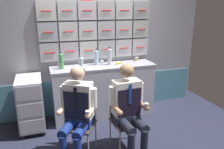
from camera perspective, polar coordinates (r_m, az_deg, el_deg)
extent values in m
cube|color=#242739|center=(3.53, 2.64, -18.20)|extent=(4.80, 4.80, 0.04)
cube|color=#9A9AA4|center=(4.30, -3.76, 4.41)|extent=(4.20, 0.06, 2.15)
cube|color=teal|center=(4.48, -3.46, -4.81)|extent=(4.12, 0.01, 0.69)
cube|color=#B0ADB2|center=(4.08, -15.58, 5.42)|extent=(0.32, 0.06, 0.32)
cylinder|color=red|center=(4.04, -15.55, 5.32)|extent=(0.18, 0.01, 0.01)
cube|color=#BCB4C0|center=(4.11, -10.76, 5.83)|extent=(0.32, 0.06, 0.32)
cylinder|color=red|center=(4.07, -10.68, 5.73)|extent=(0.18, 0.01, 0.01)
cube|color=silver|center=(4.17, -6.03, 6.19)|extent=(0.32, 0.06, 0.32)
cylinder|color=red|center=(4.13, -5.91, 6.10)|extent=(0.18, 0.01, 0.01)
cube|color=#B9BDBD|center=(4.25, -1.45, 6.50)|extent=(0.32, 0.06, 0.32)
cylinder|color=red|center=(4.22, -1.30, 6.41)|extent=(0.18, 0.01, 0.01)
cube|color=silver|center=(4.36, 2.92, 6.76)|extent=(0.32, 0.06, 0.32)
cylinder|color=red|center=(4.33, 3.10, 6.68)|extent=(0.18, 0.01, 0.01)
cube|color=silver|center=(4.50, 7.05, 6.97)|extent=(0.32, 0.06, 0.32)
cylinder|color=red|center=(4.47, 7.26, 6.89)|extent=(0.18, 0.01, 0.01)
cube|color=#A7B1BA|center=(4.03, -15.98, 10.30)|extent=(0.32, 0.06, 0.32)
cylinder|color=red|center=(3.99, -15.95, 10.24)|extent=(0.18, 0.01, 0.01)
cube|color=silver|center=(4.06, -11.03, 10.68)|extent=(0.32, 0.06, 0.32)
cylinder|color=red|center=(4.02, -10.96, 10.63)|extent=(0.18, 0.01, 0.01)
cube|color=silver|center=(4.12, -6.18, 10.98)|extent=(0.32, 0.06, 0.32)
cylinder|color=red|center=(4.08, -6.06, 10.93)|extent=(0.18, 0.01, 0.01)
cube|color=#BBBDC2|center=(4.20, -1.49, 11.20)|extent=(0.32, 0.06, 0.32)
cylinder|color=red|center=(4.17, -1.34, 11.15)|extent=(0.18, 0.01, 0.01)
cube|color=silver|center=(4.32, 2.99, 11.34)|extent=(0.32, 0.06, 0.32)
cylinder|color=red|center=(4.28, 3.18, 11.29)|extent=(0.18, 0.01, 0.01)
cube|color=beige|center=(4.45, 7.22, 11.41)|extent=(0.32, 0.06, 0.32)
cylinder|color=red|center=(4.42, 7.43, 11.36)|extent=(0.18, 0.01, 0.01)
cube|color=silver|center=(4.00, -16.40, 15.26)|extent=(0.32, 0.06, 0.32)
cylinder|color=red|center=(3.97, -16.38, 15.25)|extent=(0.18, 0.01, 0.01)
cube|color=silver|center=(4.03, -11.32, 15.62)|extent=(0.32, 0.06, 0.32)
cylinder|color=red|center=(4.00, -11.25, 15.61)|extent=(0.18, 0.01, 0.01)
cube|color=silver|center=(4.09, -6.34, 15.86)|extent=(0.32, 0.06, 0.32)
cylinder|color=red|center=(4.06, -6.22, 15.85)|extent=(0.18, 0.01, 0.01)
cube|color=silver|center=(4.18, -1.53, 15.98)|extent=(0.32, 0.06, 0.32)
cylinder|color=red|center=(4.14, -1.37, 15.97)|extent=(0.18, 0.01, 0.01)
cube|color=silver|center=(4.29, 3.06, 15.99)|extent=(0.32, 0.06, 0.32)
cylinder|color=red|center=(4.26, 3.26, 15.98)|extent=(0.18, 0.01, 0.01)
cube|color=#A9B1B2|center=(4.43, 7.39, 15.91)|extent=(0.32, 0.06, 0.32)
cylinder|color=red|center=(4.40, 7.62, 15.90)|extent=(0.18, 0.01, 0.01)
cube|color=red|center=(4.11, -6.23, 18.03)|extent=(0.20, 0.02, 0.05)
cube|color=#B5B7C7|center=(4.22, -2.13, -4.33)|extent=(1.85, 0.52, 0.96)
cube|color=#A5A8B7|center=(4.06, -2.20, 2.15)|extent=(1.88, 0.53, 0.03)
sphere|color=black|center=(3.94, -21.60, -14.47)|extent=(0.07, 0.07, 0.07)
sphere|color=black|center=(3.92, -16.95, -14.09)|extent=(0.07, 0.07, 0.07)
sphere|color=black|center=(4.42, -21.30, -10.82)|extent=(0.07, 0.07, 0.07)
sphere|color=black|center=(4.41, -17.23, -10.47)|extent=(0.07, 0.07, 0.07)
cube|color=#BABBC6|center=(3.97, -19.91, -6.66)|extent=(0.40, 0.64, 0.83)
cube|color=#A6A7B2|center=(3.80, -19.54, -12.42)|extent=(0.35, 0.01, 0.22)
cube|color=#A6A7B2|center=(3.67, -19.97, -8.63)|extent=(0.35, 0.01, 0.22)
cube|color=#A6A7B2|center=(3.57, -20.43, -4.59)|extent=(0.35, 0.01, 0.22)
cylinder|color=#28282D|center=(3.55, -20.62, -2.66)|extent=(0.32, 0.02, 0.02)
cylinder|color=#A8AAAF|center=(3.28, -12.31, -17.02)|extent=(0.02, 0.02, 0.40)
cylinder|color=#A8AAAF|center=(3.16, -6.02, -18.07)|extent=(0.02, 0.02, 0.40)
cylinder|color=#A8AAAF|center=(3.55, -9.91, -13.93)|extent=(0.02, 0.02, 0.40)
cylinder|color=#A8AAAF|center=(3.45, -4.15, -14.73)|extent=(0.02, 0.02, 0.40)
cube|color=#372D2B|center=(3.24, -8.26, -12.74)|extent=(0.55, 0.55, 0.02)
cube|color=#372D2B|center=(3.31, -7.29, -7.98)|extent=(0.33, 0.21, 0.40)
cylinder|color=#A8AAAF|center=(3.36, -10.28, -7.72)|extent=(0.02, 0.02, 0.40)
cylinder|color=#A8AAAF|center=(3.25, -4.31, -8.38)|extent=(0.02, 0.02, 0.40)
cylinder|color=navy|center=(3.11, -11.15, -13.07)|extent=(0.31, 0.40, 0.13)
cylinder|color=navy|center=(3.04, -7.71, -13.57)|extent=(0.31, 0.40, 0.13)
cube|color=navy|center=(3.21, -8.32, -11.64)|extent=(0.40, 0.35, 0.12)
cube|color=white|center=(3.09, -8.43, -6.48)|extent=(0.42, 0.36, 0.49)
cube|color=black|center=(3.02, -9.10, -7.95)|extent=(0.30, 0.18, 0.39)
cube|color=black|center=(2.96, -9.27, -5.76)|extent=(0.04, 0.03, 0.28)
cylinder|color=white|center=(3.15, -12.17, -5.18)|extent=(0.08, 0.08, 0.27)
cylinder|color=beige|center=(3.11, -12.48, -8.59)|extent=(0.18, 0.25, 0.07)
sphere|color=beige|center=(3.02, -13.34, -9.46)|extent=(0.08, 0.08, 0.08)
cylinder|color=white|center=(3.01, -4.60, -5.93)|extent=(0.08, 0.08, 0.27)
cylinder|color=beige|center=(2.98, -5.51, -9.43)|extent=(0.18, 0.25, 0.07)
sphere|color=beige|center=(2.89, -6.18, -10.38)|extent=(0.08, 0.08, 0.08)
cylinder|color=silver|center=(2.87, -6.20, -9.68)|extent=(0.06, 0.06, 0.06)
sphere|color=beige|center=(2.96, -8.76, 0.36)|extent=(0.20, 0.20, 0.20)
ellipsoid|color=brown|center=(2.97, -8.67, 0.77)|extent=(0.25, 0.25, 0.14)
cylinder|color=#A8AAAF|center=(3.22, 2.02, -17.33)|extent=(0.02, 0.02, 0.40)
cylinder|color=#A8AAAF|center=(3.35, 7.87, -15.89)|extent=(0.02, 0.02, 0.40)
cylinder|color=#A8AAAF|center=(3.49, -0.45, -14.24)|extent=(0.02, 0.02, 0.40)
cylinder|color=#A8AAAF|center=(3.62, 5.00, -13.08)|extent=(0.02, 0.02, 0.40)
cube|color=#372D2B|center=(3.31, 3.68, -11.97)|extent=(0.42, 0.42, 0.02)
cube|color=#372D2B|center=(3.36, 2.35, -7.38)|extent=(0.37, 0.05, 0.40)
cylinder|color=#A8AAAF|center=(3.29, -0.46, -7.94)|extent=(0.02, 0.02, 0.40)
cylinder|color=#A8AAAF|center=(3.43, 5.19, -6.95)|extent=(0.02, 0.02, 0.40)
cylinder|color=#1D212F|center=(3.08, 4.88, -17.80)|extent=(0.10, 0.10, 0.39)
cylinder|color=#1D212F|center=(3.16, 8.16, -16.94)|extent=(0.10, 0.10, 0.39)
cylinder|color=#1D212F|center=(3.10, 3.49, -12.79)|extent=(0.15, 0.40, 0.13)
cylinder|color=#1D212F|center=(3.18, 6.71, -12.08)|extent=(0.15, 0.40, 0.13)
cube|color=#1D212F|center=(3.27, 3.71, -10.88)|extent=(0.36, 0.22, 0.12)
cube|color=white|center=(3.16, 3.66, -5.78)|extent=(0.38, 0.23, 0.50)
cube|color=black|center=(3.08, 4.51, -7.18)|extent=(0.34, 0.03, 0.40)
cube|color=navy|center=(3.03, 4.63, -5.01)|extent=(0.04, 0.01, 0.28)
cylinder|color=white|center=(3.05, 0.00, -5.45)|extent=(0.08, 0.08, 0.27)
cylinder|color=#A27C59|center=(3.03, 1.15, -8.84)|extent=(0.08, 0.25, 0.07)
sphere|color=#A27C59|center=(2.94, 2.01, -9.73)|extent=(0.08, 0.08, 0.08)
cylinder|color=white|center=(3.23, 7.15, -4.31)|extent=(0.08, 0.08, 0.27)
cylinder|color=#A27C59|center=(3.19, 7.70, -7.61)|extent=(0.08, 0.25, 0.07)
sphere|color=#A27C59|center=(3.10, 8.72, -8.40)|extent=(0.08, 0.08, 0.08)
cylinder|color=silver|center=(3.09, 8.76, -7.73)|extent=(0.06, 0.06, 0.06)
sphere|color=#A27C59|center=(3.03, 3.80, 0.97)|extent=(0.20, 0.20, 0.20)
ellipsoid|color=tan|center=(3.03, 3.68, 1.36)|extent=(0.20, 0.19, 0.14)
cylinder|color=silver|center=(4.07, -3.96, 4.21)|extent=(0.07, 0.07, 0.25)
cone|color=silver|center=(4.05, -4.00, 6.11)|extent=(0.07, 0.07, 0.02)
cylinder|color=black|center=(4.04, -4.01, 6.42)|extent=(0.03, 0.03, 0.02)
cylinder|color=silver|center=(4.07, -0.59, 4.43)|extent=(0.08, 0.08, 0.28)
cone|color=silver|center=(4.04, -0.60, 6.52)|extent=(0.08, 0.08, 0.02)
cylinder|color=black|center=(4.03, -0.60, 6.83)|extent=(0.03, 0.03, 0.02)
cylinder|color=#4A9F53|center=(3.89, -12.73, 3.19)|extent=(0.07, 0.07, 0.25)
cone|color=#4A9F53|center=(3.86, -12.86, 5.17)|extent=(0.07, 0.07, 0.02)
cylinder|color=blue|center=(3.86, -12.88, 5.49)|extent=(0.03, 0.03, 0.02)
cylinder|color=silver|center=(3.86, -7.87, 2.85)|extent=(0.08, 0.08, 0.18)
cone|color=silver|center=(3.84, -7.93, 4.36)|extent=(0.08, 0.08, 0.02)
cylinder|color=silver|center=(3.83, -7.94, 4.68)|extent=(0.03, 0.03, 0.02)
cylinder|color=silver|center=(4.04, -12.97, 2.28)|extent=(0.07, 0.07, 0.06)
cylinder|color=#382114|center=(4.03, -12.99, 2.61)|extent=(0.06, 0.06, 0.01)
cylinder|color=tan|center=(4.41, 6.24, 3.94)|extent=(0.07, 0.07, 0.07)
cylinder|color=#382114|center=(4.41, 6.25, 4.31)|extent=(0.06, 0.06, 0.01)
cylinder|color=white|center=(4.07, -2.51, 3.02)|extent=(0.06, 0.06, 0.09)
cylinder|color=#382114|center=(4.06, -2.52, 3.52)|extent=(0.05, 0.05, 0.01)
ellipsoid|color=yellow|center=(4.15, 1.62, 2.98)|extent=(0.17, 0.10, 0.04)
cylinder|color=#4C3819|center=(4.20, 2.48, 3.21)|extent=(0.01, 0.01, 0.02)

